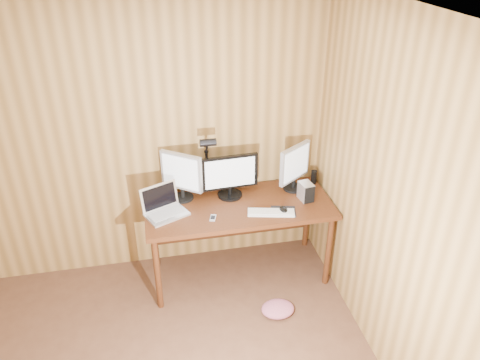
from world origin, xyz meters
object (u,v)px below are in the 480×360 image
object	(u,v)px
monitor_left	(182,175)
desk_lamp	(208,157)
phone	(213,218)
monitor_right	(295,166)
speaker	(314,177)
laptop	(164,207)
hard_drive	(306,192)
mouse	(283,209)
monitor_center	(230,176)
keyboard	(271,212)
desk	(237,212)

from	to	relation	value
monitor_left	desk_lamp	distance (m)	0.27
phone	monitor_right	bearing A→B (deg)	39.21
monitor_right	desk_lamp	world-z (taller)	desk_lamp
monitor_left	phone	xyz separation A→B (m)	(0.21, -0.36, -0.23)
monitor_right	speaker	size ratio (longest dim) A/B	3.35
monitor_right	laptop	xyz separation A→B (m)	(-1.17, -0.16, -0.17)
laptop	speaker	distance (m)	1.41
hard_drive	monitor_right	bearing A→B (deg)	95.16
speaker	mouse	bearing A→B (deg)	-134.95
hard_drive	monitor_center	bearing A→B (deg)	153.95
mouse	phone	world-z (taller)	mouse
monitor_center	laptop	distance (m)	0.63
keyboard	phone	size ratio (longest dim) A/B	4.06
mouse	desk_lamp	world-z (taller)	desk_lamp
monitor_left	speaker	size ratio (longest dim) A/B	3.41
laptop	hard_drive	xyz separation A→B (m)	(1.22, -0.04, 0.02)
speaker	desk_lamp	bearing A→B (deg)	179.73
keyboard	hard_drive	distance (m)	0.39
hard_drive	speaker	world-z (taller)	hard_drive
desk	phone	xyz separation A→B (m)	(-0.25, -0.24, 0.13)
phone	speaker	size ratio (longest dim) A/B	0.78
monitor_right	mouse	world-z (taller)	monitor_right
desk	keyboard	distance (m)	0.37
phone	desk_lamp	bearing A→B (deg)	102.94
monitor_right	laptop	size ratio (longest dim) A/B	1.06
monitor_left	phone	world-z (taller)	monitor_left
phone	desk_lamp	distance (m)	0.54
laptop	monitor_right	bearing A→B (deg)	-16.93
monitor_right	phone	world-z (taller)	monitor_right
hard_drive	keyboard	bearing A→B (deg)	-165.39
monitor_left	keyboard	world-z (taller)	monitor_left
phone	desk_lamp	world-z (taller)	desk_lamp
monitor_right	keyboard	xyz separation A→B (m)	(-0.30, -0.35, -0.22)
desk	mouse	xyz separation A→B (m)	(0.34, -0.25, 0.14)
monitor_right	desk	bearing A→B (deg)	153.99
keyboard	speaker	distance (m)	0.67
laptop	phone	xyz separation A→B (m)	(0.39, -0.17, -0.05)
mouse	desk_lamp	bearing A→B (deg)	146.53
hard_drive	phone	size ratio (longest dim) A/B	1.59
phone	keyboard	bearing A→B (deg)	14.02
monitor_right	hard_drive	xyz separation A→B (m)	(0.05, -0.20, -0.15)
monitor_center	desk_lamp	xyz separation A→B (m)	(-0.18, 0.07, 0.17)
desk	desk_lamp	size ratio (longest dim) A/B	2.68
mouse	monitor_center	bearing A→B (deg)	141.52
desk	monitor_right	xyz separation A→B (m)	(0.54, 0.09, 0.35)
monitor_right	keyboard	distance (m)	0.51
mouse	hard_drive	size ratio (longest dim) A/B	0.67
desk	desk_lamp	bearing A→B (deg)	144.21
monitor_left	speaker	bearing A→B (deg)	37.77
laptop	desk_lamp	xyz separation A→B (m)	(0.41, 0.23, 0.31)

